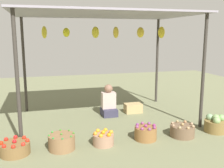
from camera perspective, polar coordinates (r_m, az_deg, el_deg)
ground_plane at (r=6.40m, az=-1.46°, el=-7.41°), size 14.00×14.00×0.00m
market_stall_structure at (r=6.09m, az=-1.48°, el=13.64°), size 4.03×2.58×2.47m
vendor_person at (r=6.53m, az=-0.73°, el=-4.28°), size 0.36×0.44×0.78m
basket_red_tomatoes at (r=4.82m, az=-20.44°, el=-12.97°), size 0.50×0.50×0.26m
basket_green_chilies at (r=4.78m, az=-10.93°, el=-12.32°), size 0.47×0.47×0.30m
basket_oranges at (r=4.88m, az=-1.91°, el=-11.86°), size 0.39×0.39×0.28m
basket_purple_onions at (r=5.15m, az=7.33°, el=-10.54°), size 0.43×0.43×0.30m
basket_potatoes at (r=5.45m, az=15.08°, el=-9.79°), size 0.48×0.48×0.28m
basket_cabbages at (r=5.89m, az=21.64°, el=-8.20°), size 0.45×0.45×0.37m
wooden_crate_near_vendor at (r=6.82m, az=4.62°, el=-5.25°), size 0.44×0.28×0.24m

